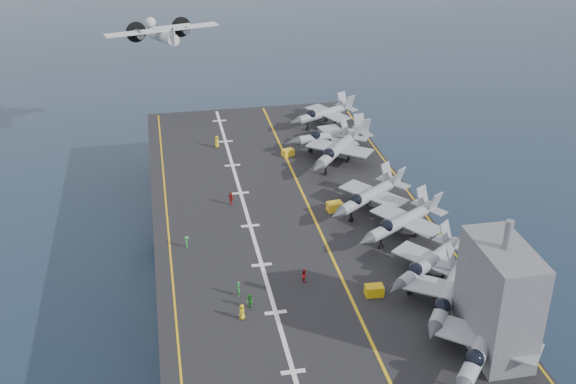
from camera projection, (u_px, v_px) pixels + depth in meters
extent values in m
plane|color=#142135|center=(293.00, 285.00, 103.66)|extent=(500.00, 500.00, 0.00)
cube|color=#56595E|center=(293.00, 255.00, 101.40)|extent=(36.00, 90.00, 10.00)
cube|color=black|center=(293.00, 223.00, 99.05)|extent=(38.00, 92.00, 0.40)
cube|color=gold|center=(315.00, 220.00, 99.45)|extent=(0.35, 90.00, 0.02)
cube|color=silver|center=(250.00, 226.00, 97.94)|extent=(0.50, 90.00, 0.02)
cube|color=gold|center=(169.00, 233.00, 96.10)|extent=(0.25, 90.00, 0.02)
cube|color=gold|center=(421.00, 210.00, 102.06)|extent=(0.25, 90.00, 0.02)
imported|color=yellow|center=(242.00, 312.00, 79.00)|extent=(1.32, 1.31, 1.87)
imported|color=#268C33|center=(238.00, 289.00, 82.92)|extent=(0.79, 1.16, 1.89)
imported|color=#25832A|center=(250.00, 301.00, 80.77)|extent=(1.19, 1.32, 1.84)
imported|color=green|center=(187.00, 242.00, 92.60)|extent=(0.73, 1.02, 1.62)
imported|color=#A4211C|center=(231.00, 198.00, 103.05)|extent=(1.32, 1.44, 2.00)
imported|color=yellow|center=(217.00, 142.00, 121.53)|extent=(1.38, 1.49, 2.07)
imported|color=#B21919|center=(304.00, 275.00, 85.60)|extent=(0.99, 1.19, 1.69)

